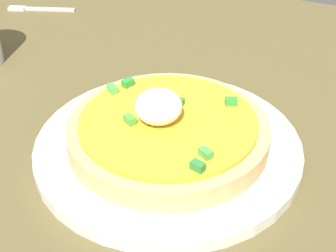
{
  "coord_description": "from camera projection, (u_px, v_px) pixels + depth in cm",
  "views": [
    {
      "loc": [
        -31.46,
        -27.53,
        35.11
      ],
      "look_at": [
        5.95,
        -10.73,
        5.68
      ],
      "focal_mm": 52.66,
      "sensor_mm": 36.0,
      "label": 1
    }
  ],
  "objects": [
    {
      "name": "dining_table",
      "position": [
        53.0,
        166.0,
        0.52
      ],
      "size": [
        110.09,
        81.22,
        2.26
      ],
      "primitive_type": "cube",
      "color": "brown",
      "rests_on": "ground"
    },
    {
      "name": "plate",
      "position": [
        168.0,
        147.0,
        0.52
      ],
      "size": [
        27.97,
        27.97,
        1.42
      ],
      "primitive_type": "cylinder",
      "color": "silver",
      "rests_on": "dining_table"
    },
    {
      "name": "pizza",
      "position": [
        167.0,
        130.0,
        0.51
      ],
      "size": [
        20.9,
        20.9,
        6.12
      ],
      "color": "tan",
      "rests_on": "plate"
    },
    {
      "name": "fork",
      "position": [
        36.0,
        9.0,
        0.84
      ],
      "size": [
        4.84,
        11.07,
        0.5
      ],
      "rotation": [
        0.0,
        0.0,
        1.92
      ],
      "color": "#B7B7BC",
      "rests_on": "dining_table"
    }
  ]
}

